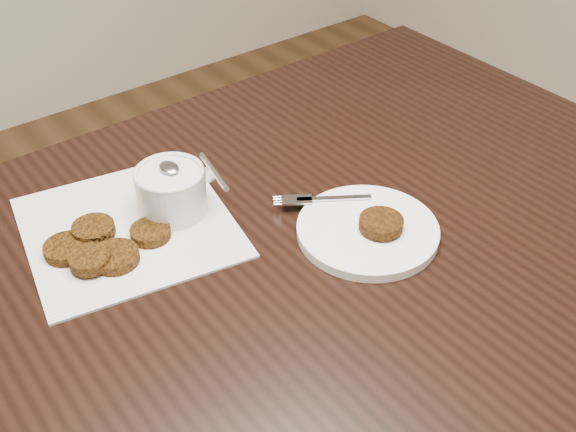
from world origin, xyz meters
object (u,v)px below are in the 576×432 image
object	(u,v)px
napkin	(129,227)
plate_with_patty	(368,226)
table	(271,428)
sauce_ramekin	(169,171)

from	to	relation	value
napkin	plate_with_patty	bearing A→B (deg)	-39.69
napkin	plate_with_patty	distance (m)	0.34
table	plate_with_patty	world-z (taller)	plate_with_patty
sauce_ramekin	plate_with_patty	bearing A→B (deg)	-47.82
plate_with_patty	napkin	bearing A→B (deg)	140.31
plate_with_patty	sauce_ramekin	bearing A→B (deg)	132.18
sauce_ramekin	plate_with_patty	size ratio (longest dim) A/B	0.69
napkin	sauce_ramekin	world-z (taller)	sauce_ramekin
napkin	plate_with_patty	world-z (taller)	plate_with_patty
sauce_ramekin	plate_with_patty	xyz separation A→B (m)	(0.19, -0.21, -0.06)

